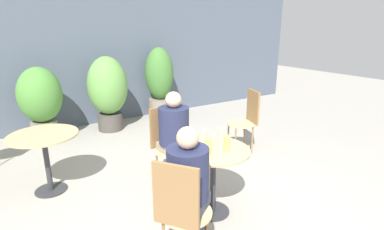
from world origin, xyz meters
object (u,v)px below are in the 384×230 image
potted_plant_0 (40,99)px  potted_plant_2 (159,81)px  bistro_chair_3 (247,116)px  beer_glass_0 (208,146)px  bistro_chair_0 (167,139)px  beer_glass_1 (227,144)px  bistro_chair_1 (181,207)px  beer_glass_3 (204,138)px  potted_plant_1 (108,90)px  cafe_table_far (45,147)px  beer_glass_2 (221,137)px  cafe_table_near (213,164)px  seated_person_0 (175,132)px  seated_person_1 (189,182)px

potted_plant_0 → potted_plant_2: 2.23m
bistro_chair_3 → beer_glass_0: size_ratio=6.10×
potted_plant_0 → beer_glass_0: bearing=-71.4°
beer_glass_0 → potted_plant_0: potted_plant_0 is taller
potted_plant_2 → bistro_chair_0: bearing=-114.3°
potted_plant_2 → beer_glass_1: bearing=-105.6°
bistro_chair_1 → beer_glass_3: bearing=-82.3°
beer_glass_0 → potted_plant_1: potted_plant_1 is taller
bistro_chair_1 → cafe_table_far: bearing=-15.3°
beer_glass_2 → cafe_table_far: bearing=138.8°
cafe_table_far → potted_plant_0: bearing=84.5°
bistro_chair_1 → potted_plant_0: bearing=-28.0°
bistro_chair_1 → beer_glass_3: (0.63, 0.62, 0.23)m
bistro_chair_3 → potted_plant_1: size_ratio=0.70×
cafe_table_far → potted_plant_2: (2.40, 1.92, 0.22)m
cafe_table_far → beer_glass_0: size_ratio=4.84×
bistro_chair_0 → cafe_table_near: bearing=-90.0°
beer_glass_2 → beer_glass_1: bearing=-107.1°
cafe_table_far → potted_plant_0: (0.17, 1.80, 0.16)m
potted_plant_2 → cafe_table_near: bearing=-107.3°
cafe_table_near → beer_glass_3: 0.27m
bistro_chair_1 → beer_glass_3: bistro_chair_1 is taller
bistro_chair_3 → potted_plant_0: bearing=-112.9°
potted_plant_0 → cafe_table_near: bearing=-69.2°
cafe_table_near → seated_person_0: 0.67m
potted_plant_1 → potted_plant_2: (1.11, 0.15, 0.02)m
potted_plant_2 → beer_glass_3: bearing=-108.4°
bistro_chair_1 → potted_plant_0: size_ratio=0.76×
cafe_table_far → potted_plant_0: size_ratio=0.60×
cafe_table_near → bistro_chair_3: size_ratio=0.76×
bistro_chair_0 → potted_plant_0: size_ratio=0.76×
cafe_table_far → seated_person_1: (0.84, -1.75, 0.13)m
beer_glass_0 → potted_plant_1: 3.20m
bistro_chair_3 → seated_person_0: size_ratio=0.81×
beer_glass_1 → potted_plant_2: size_ratio=0.11×
cafe_table_near → beer_glass_3: size_ratio=4.39×
cafe_table_near → cafe_table_far: same height
bistro_chair_1 → beer_glass_2: bearing=-92.3°
seated_person_0 → cafe_table_near: bearing=-90.0°
potted_plant_2 → seated_person_0: bearing=-112.7°
cafe_table_far → beer_glass_0: beer_glass_0 is taller
seated_person_0 → potted_plant_0: size_ratio=0.94×
bistro_chair_3 → beer_glass_1: bistro_chair_3 is taller
bistro_chair_0 → beer_glass_3: 0.72m
bistro_chair_3 → potted_plant_2: 2.28m
seated_person_1 → beer_glass_2: seated_person_1 is taller
beer_glass_0 → seated_person_1: bearing=-141.9°
cafe_table_near → potted_plant_1: bearing=91.7°
cafe_table_near → beer_glass_2: size_ratio=4.14×
bistro_chair_1 → potted_plant_0: 3.69m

